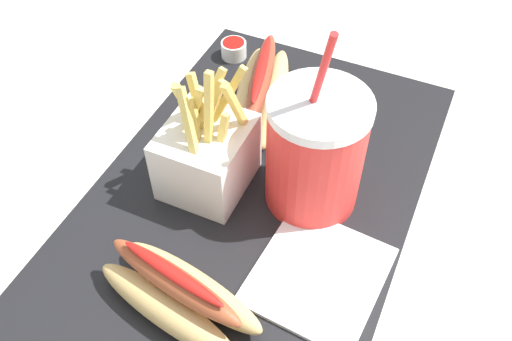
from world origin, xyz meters
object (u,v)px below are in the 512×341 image
(soda_cup, at_px, (315,152))
(ketchup_cup_1, at_px, (234,49))
(fries_basket, at_px, (207,154))
(hot_dog_2, at_px, (177,294))
(napkin_stack, at_px, (318,275))
(hot_dog_1, at_px, (261,91))

(soda_cup, distance_m, ketchup_cup_1, 0.26)
(fries_basket, xyz_separation_m, hot_dog_2, (0.14, 0.04, -0.02))
(soda_cup, height_order, hot_dog_2, soda_cup)
(soda_cup, distance_m, napkin_stack, 0.12)
(soda_cup, bearing_deg, hot_dog_1, -135.61)
(soda_cup, bearing_deg, ketchup_cup_1, -135.63)
(hot_dog_1, bearing_deg, soda_cup, 44.39)
(hot_dog_1, distance_m, ketchup_cup_1, 0.11)
(hot_dog_1, height_order, ketchup_cup_1, hot_dog_1)
(soda_cup, xyz_separation_m, napkin_stack, (0.09, 0.04, -0.06))
(ketchup_cup_1, distance_m, napkin_stack, 0.35)
(hot_dog_2, bearing_deg, soda_cup, 160.14)
(hot_dog_2, height_order, napkin_stack, hot_dog_2)
(soda_cup, height_order, fries_basket, soda_cup)
(fries_basket, xyz_separation_m, napkin_stack, (0.06, 0.15, -0.04))
(soda_cup, distance_m, hot_dog_1, 0.15)
(hot_dog_2, bearing_deg, hot_dog_1, -171.18)
(soda_cup, distance_m, fries_basket, 0.11)
(fries_basket, height_order, napkin_stack, fries_basket)
(hot_dog_1, bearing_deg, ketchup_cup_1, -135.65)
(napkin_stack, bearing_deg, fries_basket, -112.98)
(soda_cup, height_order, ketchup_cup_1, soda_cup)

